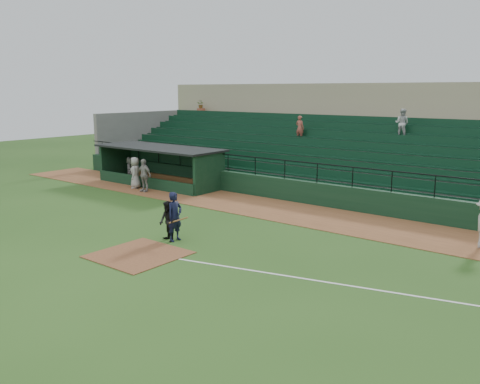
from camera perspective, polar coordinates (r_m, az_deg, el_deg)
The scene contains 11 objects.
ground at distance 19.61m, azimuth -9.14°, elevation -6.30°, with size 90.00×90.00×0.00m, color #284E19.
warning_track at distance 25.48m, azimuth 4.18°, elevation -2.00°, with size 40.00×4.00×0.03m, color brown.
home_plate_dirt at distance 18.98m, azimuth -11.37°, elevation -6.94°, with size 3.00×3.00×0.03m, color brown.
foul_line at distance 16.08m, azimuth 14.39°, elevation -10.55°, with size 18.00×0.09×0.01m, color white.
stadium_structure at distance 32.35m, azimuth 12.71°, elevation 4.74°, with size 38.00×13.08×6.40m.
dugout at distance 32.66m, azimuth -8.52°, elevation 3.24°, with size 8.90×3.20×2.42m.
batter_at_plate at distance 20.23m, azimuth -7.37°, elevation -2.78°, with size 1.04×0.73×1.98m.
umpire at distance 20.24m, azimuth -8.15°, elevation -3.32°, with size 0.79×0.61×1.62m, color black.
dugout_player_a at distance 30.22m, azimuth -10.81°, elevation 1.87°, with size 1.14×0.48×1.95m, color #9C9792.
dugout_player_b at distance 31.42m, azimuth -11.75°, elevation 2.15°, with size 0.93×0.61×1.90m, color #A39E98.
dugout_player_c at distance 34.05m, azimuth -12.30°, elevation 2.58°, with size 1.48×0.47×1.60m, color #ADA7A2.
Camera 1 is at (13.84, -12.56, 5.93)m, focal length 37.76 mm.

